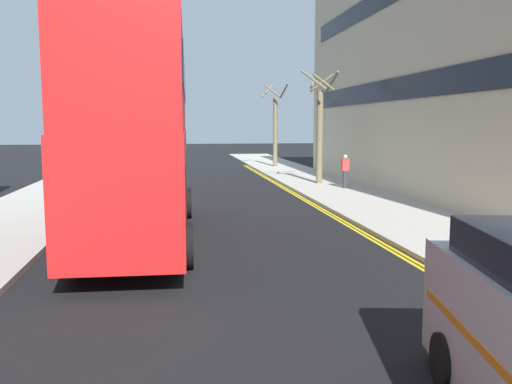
{
  "coord_description": "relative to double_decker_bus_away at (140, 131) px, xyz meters",
  "views": [
    {
      "loc": [
        -1.22,
        -0.31,
        3.23
      ],
      "look_at": [
        0.5,
        11.0,
        1.8
      ],
      "focal_mm": 38.18,
      "sensor_mm": 36.0,
      "label": 1
    }
  ],
  "objects": [
    {
      "name": "kerb_line_inner",
      "position": [
        6.36,
        -1.11,
        -3.03
      ],
      "size": [
        0.1,
        56.0,
        0.01
      ],
      "primitive_type": "cube",
      "color": "yellow",
      "rests_on": "ground"
    },
    {
      "name": "townhouse_terrace_right",
      "position": [
        15.62,
        7.73,
        3.24
      ],
      "size": [
        10.08,
        28.0,
        12.53
      ],
      "color": "beige",
      "rests_on": "ground"
    },
    {
      "name": "double_decker_bus_away",
      "position": [
        0.0,
        0.0,
        0.0
      ],
      "size": [
        3.01,
        10.87,
        5.64
      ],
      "color": "red",
      "rests_on": "ground"
    },
    {
      "name": "street_tree_mid",
      "position": [
        8.31,
        23.93,
        -0.04
      ],
      "size": [
        1.91,
        1.92,
        6.03
      ],
      "color": "#6B6047",
      "rests_on": "sidewalk_right"
    },
    {
      "name": "sidewalk_right",
      "position": [
        8.62,
        0.89,
        -2.96
      ],
      "size": [
        4.0,
        80.0,
        0.14
      ],
      "primitive_type": "cube",
      "color": "#ADA89E",
      "rests_on": "ground"
    },
    {
      "name": "pedestrian_far",
      "position": [
        9.13,
        9.9,
        -2.04
      ],
      "size": [
        0.34,
        0.22,
        1.62
      ],
      "color": "#2D2D38",
      "rests_on": "sidewalk_right"
    },
    {
      "name": "street_tree_near",
      "position": [
        8.47,
        12.22,
        -0.02
      ],
      "size": [
        1.97,
        1.99,
        5.86
      ],
      "color": "#6B6047",
      "rests_on": "sidewalk_right"
    },
    {
      "name": "kerb_line_outer",
      "position": [
        6.52,
        -1.11,
        -3.03
      ],
      "size": [
        0.1,
        56.0,
        0.01
      ],
      "primitive_type": "cube",
      "color": "yellow",
      "rests_on": "ground"
    }
  ]
}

